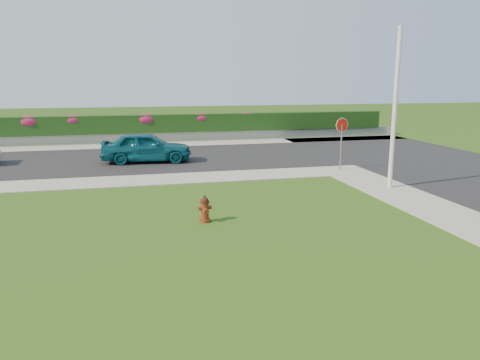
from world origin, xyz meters
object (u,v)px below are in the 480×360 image
object	(u,v)px
sedan_teal	(146,147)
utility_pole	(395,110)
stop_sign	(342,132)
fire_hydrant	(205,209)

from	to	relation	value
sedan_teal	utility_pole	size ratio (longest dim) A/B	0.74
utility_pole	stop_sign	bearing A→B (deg)	93.84
fire_hydrant	stop_sign	size ratio (longest dim) A/B	0.33
fire_hydrant	utility_pole	bearing A→B (deg)	12.36
sedan_teal	stop_sign	distance (m)	8.94
fire_hydrant	stop_sign	distance (m)	9.22
sedan_teal	stop_sign	bearing A→B (deg)	-111.07
utility_pole	stop_sign	size ratio (longest dim) A/B	2.48
fire_hydrant	utility_pole	distance (m)	7.91
sedan_teal	utility_pole	world-z (taller)	utility_pole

